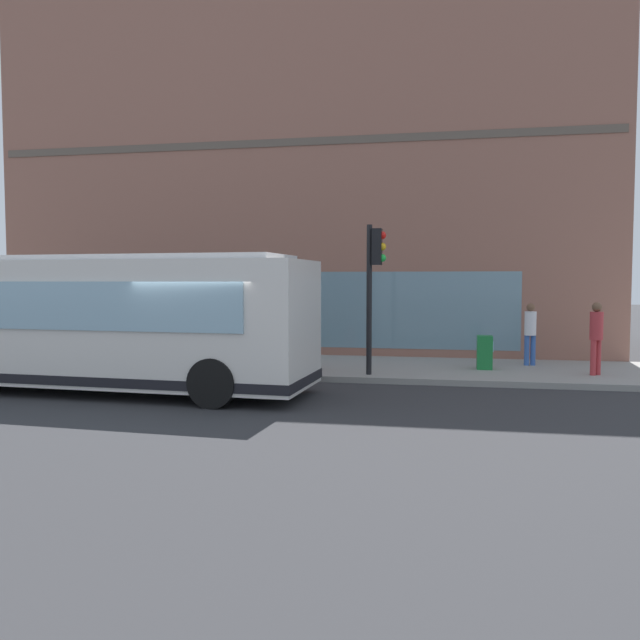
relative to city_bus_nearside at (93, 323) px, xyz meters
The scene contains 11 objects.
ground 3.34m from the city_bus_nearside, 96.94° to the right, with size 120.00×120.00×0.00m, color #2D2D30.
sidewalk_curb 5.59m from the city_bus_nearside, 33.04° to the right, with size 4.55×40.00×0.15m, color gray.
building_corner 12.88m from the city_bus_nearside, 14.18° to the right, with size 9.72×20.44×12.54m.
city_bus_nearside is the anchor object (origin of this frame).
traffic_light_near_corner 6.81m from the city_bus_nearside, 65.29° to the right, with size 0.32×0.49×3.77m.
fire_hydrant 5.57m from the city_bus_nearside, 52.97° to the right, with size 0.35×0.35×0.74m.
pedestrian_by_light_pole 5.20m from the city_bus_nearside, ahead, with size 0.32×0.32×1.58m.
pedestrian_near_building_entrance 3.72m from the city_bus_nearside, 31.97° to the left, with size 0.32×0.32×1.64m.
pedestrian_near_hydrant 12.17m from the city_bus_nearside, 71.95° to the right, with size 0.32×0.32×1.83m.
pedestrian_walking_along_curb 11.53m from the city_bus_nearside, 62.08° to the right, with size 0.32×0.32×1.74m.
newspaper_vending_box 9.95m from the city_bus_nearside, 63.88° to the right, with size 0.44×0.42×0.90m.
Camera 1 is at (-12.92, -4.89, 2.52)m, focal length 36.06 mm.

